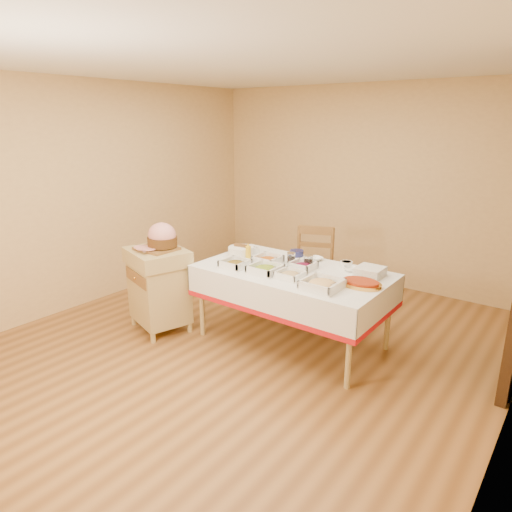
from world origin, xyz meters
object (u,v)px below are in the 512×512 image
at_px(bread_basket, 241,251).
at_px(brass_platter, 361,283).
at_px(plate_stack, 370,272).
at_px(dining_chair, 313,271).
at_px(preserve_jar_right, 308,262).
at_px(butcher_cart, 159,284).
at_px(ham_on_board, 161,238).
at_px(preserve_jar_left, 291,259).
at_px(mustard_bottle, 248,252).
at_px(dining_table, 293,286).

height_order(bread_basket, brass_platter, bread_basket).
bearing_deg(plate_stack, bread_basket, -171.55).
bearing_deg(dining_chair, preserve_jar_right, -64.59).
height_order(butcher_cart, ham_on_board, ham_on_board).
height_order(preserve_jar_left, mustard_bottle, mustard_bottle).
bearing_deg(dining_chair, plate_stack, -28.40).
height_order(preserve_jar_left, brass_platter, preserve_jar_left).
height_order(bread_basket, plate_stack, bread_basket).
bearing_deg(bread_basket, butcher_cart, -131.60).
xyz_separation_m(ham_on_board, bread_basket, (0.53, 0.62, -0.18)).
xyz_separation_m(preserve_jar_left, mustard_bottle, (-0.42, -0.16, 0.03)).
bearing_deg(plate_stack, ham_on_board, -156.65).
bearing_deg(dining_table, dining_chair, 105.30).
bearing_deg(bread_basket, mustard_bottle, -22.38).
xyz_separation_m(dining_chair, preserve_jar_left, (0.07, -0.57, 0.30)).
xyz_separation_m(butcher_cart, preserve_jar_right, (1.35, 0.75, 0.32)).
xyz_separation_m(butcher_cart, preserve_jar_left, (1.15, 0.75, 0.31)).
height_order(preserve_jar_right, brass_platter, preserve_jar_right).
bearing_deg(dining_chair, preserve_jar_left, -82.76).
height_order(dining_table, bread_basket, bread_basket).
distance_m(dining_chair, bread_basket, 0.89).
bearing_deg(preserve_jar_left, preserve_jar_right, -0.21).
distance_m(dining_table, mustard_bottle, 0.60).
relative_size(dining_table, butcher_cart, 2.08).
bearing_deg(dining_table, ham_on_board, -156.10).
xyz_separation_m(preserve_jar_left, bread_basket, (-0.57, -0.10, 0.00)).
height_order(preserve_jar_right, mustard_bottle, mustard_bottle).
bearing_deg(ham_on_board, preserve_jar_left, 32.89).
bearing_deg(dining_chair, bread_basket, -126.45).
relative_size(preserve_jar_right, brass_platter, 0.32).
bearing_deg(dining_table, brass_platter, -1.22).
bearing_deg(dining_chair, mustard_bottle, -115.51).
bearing_deg(plate_stack, butcher_cart, -156.28).
bearing_deg(butcher_cart, mustard_bottle, 39.17).
distance_m(ham_on_board, preserve_jar_right, 1.50).
bearing_deg(mustard_bottle, preserve_jar_left, 20.44).
xyz_separation_m(preserve_jar_left, preserve_jar_right, (0.20, -0.00, 0.01)).
distance_m(preserve_jar_right, plate_stack, 0.60).
bearing_deg(preserve_jar_right, brass_platter, -15.84).
bearing_deg(butcher_cart, preserve_jar_right, 29.00).
xyz_separation_m(dining_chair, bread_basket, (-0.50, -0.67, 0.30)).
height_order(mustard_bottle, brass_platter, mustard_bottle).
distance_m(butcher_cart, ham_on_board, 0.50).
bearing_deg(bread_basket, dining_table, -5.72).
height_order(ham_on_board, mustard_bottle, ham_on_board).
xyz_separation_m(butcher_cart, bread_basket, (0.58, 0.65, 0.31)).
relative_size(preserve_jar_left, brass_platter, 0.29).
distance_m(ham_on_board, plate_stack, 2.07).
relative_size(dining_chair, mustard_bottle, 5.72).
height_order(butcher_cart, preserve_jar_left, butcher_cart).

